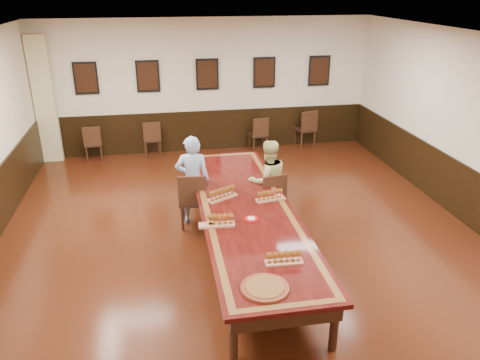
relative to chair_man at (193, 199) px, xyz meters
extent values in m
cube|color=black|center=(0.73, -0.99, -0.51)|extent=(8.00, 10.00, 0.02)
cube|color=white|center=(0.73, -0.99, 2.71)|extent=(8.00, 10.00, 0.02)
cube|color=beige|center=(0.73, 4.02, 1.10)|extent=(8.00, 0.02, 3.20)
imported|color=#5389D0|center=(0.01, 0.11, 0.30)|extent=(0.62, 0.45, 1.59)
imported|color=#DDD98A|center=(1.31, 0.02, 0.23)|extent=(0.82, 0.69, 1.47)
cube|color=#EE4FA7|center=(1.33, -0.63, 0.26)|extent=(0.12, 0.16, 0.01)
cube|color=beige|center=(-3.02, 3.83, 0.95)|extent=(0.45, 0.18, 2.90)
cube|color=black|center=(0.73, 3.99, 0.00)|extent=(7.98, 0.04, 1.00)
cube|color=black|center=(4.71, -0.99, 0.00)|extent=(0.04, 9.98, 1.00)
cube|color=black|center=(0.73, -0.99, 0.22)|extent=(1.40, 5.00, 0.06)
cube|color=brown|center=(0.73, -0.99, 0.25)|extent=(1.28, 4.88, 0.00)
cube|color=black|center=(0.73, -0.99, 0.25)|extent=(1.10, 4.70, 0.00)
cube|color=black|center=(0.73, -0.99, 0.07)|extent=(1.25, 4.85, 0.18)
cylinder|color=black|center=(0.15, -3.31, -0.15)|extent=(0.10, 0.10, 0.69)
cylinder|color=black|center=(1.31, -3.31, -0.15)|extent=(0.10, 0.10, 0.69)
cylinder|color=black|center=(0.15, 1.33, -0.15)|extent=(0.10, 0.10, 0.69)
cylinder|color=black|center=(1.31, 1.33, -0.15)|extent=(0.10, 0.10, 0.69)
cube|color=black|center=(-2.07, 3.95, 1.40)|extent=(0.54, 0.03, 0.74)
cube|color=black|center=(-2.07, 3.93, 1.40)|extent=(0.46, 0.01, 0.64)
cube|color=black|center=(-0.67, 3.95, 1.40)|extent=(0.54, 0.03, 0.74)
cube|color=black|center=(-0.67, 3.93, 1.40)|extent=(0.46, 0.01, 0.64)
cube|color=black|center=(0.73, 3.95, 1.40)|extent=(0.54, 0.03, 0.74)
cube|color=black|center=(0.73, 3.93, 1.40)|extent=(0.46, 0.01, 0.64)
cube|color=black|center=(2.13, 3.95, 1.40)|extent=(0.54, 0.03, 0.74)
cube|color=black|center=(2.13, 3.93, 1.40)|extent=(0.46, 0.01, 0.64)
cube|color=black|center=(3.53, 3.95, 1.40)|extent=(0.54, 0.03, 0.74)
cube|color=black|center=(3.53, 3.93, 1.40)|extent=(0.46, 0.01, 0.64)
cube|color=#AC6B48|center=(0.42, -0.62, 0.27)|extent=(0.53, 0.38, 0.03)
cube|color=#AC6B48|center=(1.16, -0.81, 0.27)|extent=(0.49, 0.22, 0.03)
cube|color=#AC6B48|center=(0.21, -1.50, 0.27)|extent=(0.52, 0.19, 0.03)
cube|color=#AC6B48|center=(0.90, -2.60, 0.27)|extent=(0.47, 0.16, 0.03)
cylinder|color=#B10B0D|center=(0.73, -1.40, 0.26)|extent=(0.21, 0.21, 0.02)
cylinder|color=silver|center=(0.73, -1.40, 0.28)|extent=(0.12, 0.12, 0.01)
cylinder|color=#592111|center=(0.55, -3.06, 0.27)|extent=(0.60, 0.60, 0.04)
cylinder|color=brown|center=(0.55, -3.06, 0.29)|extent=(0.48, 0.48, 0.01)
camera|label=1|loc=(-0.49, -7.29, 3.42)|focal=35.00mm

